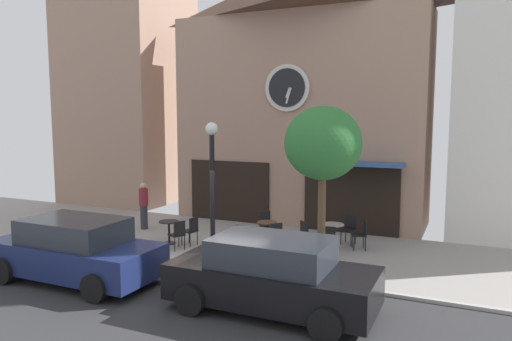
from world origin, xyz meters
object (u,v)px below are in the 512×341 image
Objects in this scene: cafe_table_near_door at (169,228)px; cafe_chair_right_end at (362,232)px; parked_car_black at (272,275)px; cafe_table_leftmost at (333,231)px; parked_car_navy at (75,250)px; street_tree at (323,144)px; cafe_chair_under_awning at (275,235)px; cafe_chair_near_tree at (178,233)px; cafe_chair_outer at (329,238)px; cafe_chair_near_lamp at (265,223)px; cafe_chair_mid_row at (307,233)px; cafe_chair_by_entrance at (191,229)px; pedestrian_maroon at (144,205)px; cafe_table_center at (267,230)px; street_lamp at (212,189)px; cafe_chair_corner at (350,227)px.

cafe_table_near_door is 5.99m from cafe_chair_right_end.
parked_car_black is at bearing -97.74° from cafe_chair_right_end.
parked_car_navy reaches higher than cafe_table_leftmost.
cafe_table_near_door is at bearing 88.23° from parked_car_navy.
cafe_chair_under_awning is at bearing 145.05° from street_tree.
cafe_chair_near_tree is 4.49m from cafe_chair_outer.
cafe_chair_near_lamp is at bearing 123.34° from cafe_chair_under_awning.
cafe_chair_mid_row is 0.21× the size of parked_car_black.
street_tree is 4.76× the size of cafe_chair_by_entrance.
pedestrian_maroon is 0.39× the size of parked_car_navy.
street_tree is at bearing -34.95° from cafe_chair_under_awning.
cafe_chair_outer is at bearing -24.29° from cafe_chair_near_lamp.
cafe_chair_under_awning reaches higher than cafe_table_center.
parked_car_black is (2.45, -5.34, 0.23)m from cafe_chair_near_lamp.
cafe_chair_right_end is at bearing 44.02° from parked_car_navy.
street_lamp is at bearing -4.37° from cafe_chair_near_tree.
cafe_chair_near_tree and cafe_chair_corner have the same top height.
cafe_chair_under_awning is at bearing -170.84° from cafe_chair_outer.
parked_car_navy reaches higher than cafe_chair_near_tree.
street_lamp is at bearing -30.97° from cafe_chair_by_entrance.
cafe_chair_corner is at bearing 82.62° from cafe_chair_outer.
cafe_chair_mid_row is 6.51m from parked_car_navy.
parked_car_black is at bearing -34.94° from cafe_chair_near_tree.
cafe_chair_under_awning is at bearing -50.08° from cafe_table_center.
cafe_chair_mid_row is 1.00× the size of cafe_chair_under_awning.
street_lamp reaches higher than cafe_table_near_door.
cafe_chair_right_end reaches higher than cafe_table_near_door.
street_tree reaches higher than cafe_chair_mid_row.
street_lamp is at bearing -103.84° from cafe_chair_near_lamp.
cafe_chair_near_tree is 1.00× the size of cafe_chair_mid_row.
cafe_chair_right_end is 0.54× the size of pedestrian_maroon.
cafe_chair_mid_row reaches higher than cafe_table_leftmost.
cafe_chair_right_end is at bearing 17.65° from cafe_table_near_door.
cafe_table_center reaches higher than cafe_table_near_door.
cafe_chair_right_end is 7.67m from pedestrian_maroon.
street_lamp is at bearing -143.19° from cafe_table_leftmost.
street_tree is at bearing -2.98° from street_lamp.
street_tree is 5.31m from cafe_chair_by_entrance.
parked_car_navy reaches higher than cafe_table_center.
cafe_chair_near_lamp and cafe_chair_under_awning have the same top height.
cafe_table_leftmost is 0.18× the size of parked_car_black.
street_lamp is 4.71m from cafe_chair_right_end.
street_tree is 4.67m from cafe_chair_near_lamp.
cafe_chair_corner is at bearing 24.25° from cafe_table_near_door.
cafe_chair_under_awning is 0.21× the size of parked_car_navy.
pedestrian_maroon is (-4.85, 0.18, 0.37)m from cafe_table_center.
street_tree is 1.00× the size of parked_car_black.
cafe_chair_mid_row reaches higher than cafe_table_near_door.
pedestrian_maroon is (-3.88, 1.88, -1.09)m from street_lamp.
cafe_chair_under_awning is at bearing -133.34° from cafe_chair_corner.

